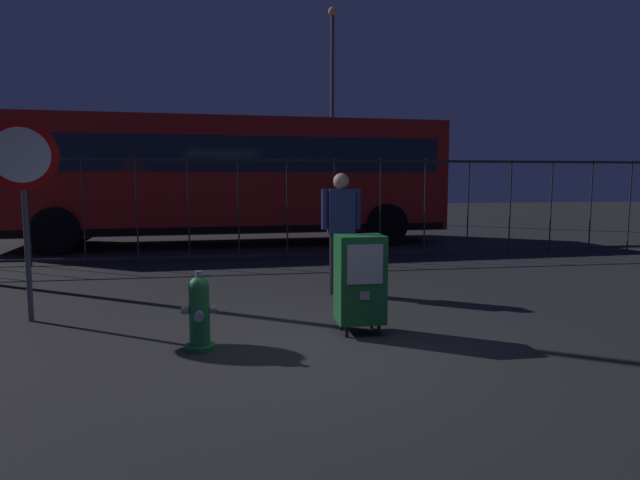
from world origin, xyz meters
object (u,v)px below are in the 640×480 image
Objects in this scene: stop_sign at (23,178)px; newspaper_box_primary at (360,279)px; fire_hydrant at (199,313)px; pedestrian at (341,226)px; bus_near at (227,174)px; street_light_near_right at (332,101)px.

newspaper_box_primary is at bearing -17.25° from stop_sign.
pedestrian is at bearing 51.12° from fire_hydrant.
newspaper_box_primary is at bearing 10.54° from fire_hydrant.
street_light_near_right is (3.93, 6.63, 2.75)m from bus_near.
fire_hydrant is at bearing -95.23° from bus_near.
bus_near is 1.36× the size of street_light_near_right.
newspaper_box_primary reaches higher than fire_hydrant.
street_light_near_right is (2.46, 13.07, 3.51)m from pedestrian.
street_light_near_right is at bearing 79.32° from pedestrian.
fire_hydrant is at bearing -36.08° from stop_sign.
newspaper_box_primary is at bearing -100.13° from street_light_near_right.
newspaper_box_primary is 3.83m from stop_sign.
bus_near is (0.37, 8.71, 1.36)m from fire_hydrant.
stop_sign reaches higher than newspaper_box_primary.
street_light_near_right is (4.30, 15.34, 4.11)m from fire_hydrant.
bus_near is (2.28, 7.32, 0.11)m from stop_sign.
pedestrian is at bearing 13.24° from stop_sign.
stop_sign is 1.34× the size of pedestrian.
fire_hydrant is at bearing -169.46° from newspaper_box_primary.
street_light_near_right reaches higher than stop_sign.
pedestrian is 13.75m from street_light_near_right.
bus_near is (-1.24, 8.41, 1.14)m from newspaper_box_primary.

